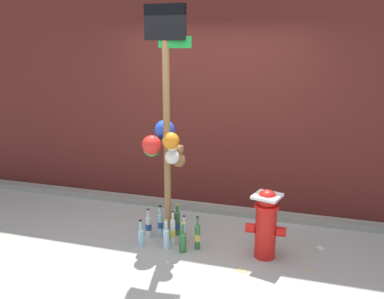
# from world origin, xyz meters

# --- Properties ---
(ground_plane) EXTENTS (14.00, 14.00, 0.00)m
(ground_plane) POSITION_xyz_m (0.00, 0.00, 0.00)
(ground_plane) COLOR #9E9B93
(building_wall) EXTENTS (10.00, 0.20, 3.49)m
(building_wall) POSITION_xyz_m (0.00, 1.63, 1.74)
(building_wall) COLOR #561E19
(building_wall) RESTS_ON ground_plane
(curb_strip) EXTENTS (8.00, 0.12, 0.08)m
(curb_strip) POSITION_xyz_m (0.00, 1.21, 0.04)
(curb_strip) COLOR gray
(curb_strip) RESTS_ON ground_plane
(memorial_post) EXTENTS (0.58, 0.52, 2.61)m
(memorial_post) POSITION_xyz_m (-0.24, 0.30, 1.40)
(memorial_post) COLOR olive
(memorial_post) RESTS_ON ground_plane
(fire_hydrant) EXTENTS (0.42, 0.33, 0.76)m
(fire_hydrant) POSITION_xyz_m (0.92, 0.22, 0.40)
(fire_hydrant) COLOR red
(fire_hydrant) RESTS_ON ground_plane
(bottle_0) EXTENTS (0.06, 0.06, 0.41)m
(bottle_0) POSITION_xyz_m (-0.11, 0.19, 0.16)
(bottle_0) COLOR silver
(bottle_0) RESTS_ON ground_plane
(bottle_1) EXTENTS (0.06, 0.06, 0.38)m
(bottle_1) POSITION_xyz_m (0.18, 0.17, 0.15)
(bottle_1) COLOR #337038
(bottle_1) RESTS_ON ground_plane
(bottle_2) EXTENTS (0.07, 0.07, 0.39)m
(bottle_2) POSITION_xyz_m (-0.15, 0.44, 0.16)
(bottle_2) COLOR #337038
(bottle_2) RESTS_ON ground_plane
(bottle_3) EXTENTS (0.06, 0.06, 0.34)m
(bottle_3) POSITION_xyz_m (-0.00, 0.25, 0.14)
(bottle_3) COLOR #B2DBEA
(bottle_3) RESTS_ON ground_plane
(bottle_4) EXTENTS (0.08, 0.08, 0.35)m
(bottle_4) POSITION_xyz_m (0.05, 0.06, 0.13)
(bottle_4) COLOR #337038
(bottle_4) RESTS_ON ground_plane
(bottle_5) EXTENTS (0.07, 0.07, 0.31)m
(bottle_5) POSITION_xyz_m (-0.45, 0.06, 0.12)
(bottle_5) COLOR #93CCE0
(bottle_5) RESTS_ON ground_plane
(bottle_6) EXTENTS (0.07, 0.07, 0.34)m
(bottle_6) POSITION_xyz_m (-0.16, 0.09, 0.13)
(bottle_6) COLOR #B2DBEA
(bottle_6) RESTS_ON ground_plane
(bottle_7) EXTENTS (0.07, 0.07, 0.39)m
(bottle_7) POSITION_xyz_m (-0.32, 0.34, 0.16)
(bottle_7) COLOR #93CCE0
(bottle_7) RESTS_ON ground_plane
(bottle_8) EXTENTS (0.07, 0.07, 0.35)m
(bottle_8) POSITION_xyz_m (-0.46, 0.30, 0.14)
(bottle_8) COLOR silver
(bottle_8) RESTS_ON ground_plane
(litter_0) EXTENTS (0.06, 0.06, 0.01)m
(litter_0) POSITION_xyz_m (1.38, 0.07, 0.00)
(litter_0) COLOR tan
(litter_0) RESTS_ON ground_plane
(litter_2) EXTENTS (0.10, 0.10, 0.01)m
(litter_2) POSITION_xyz_m (1.50, 0.58, 0.00)
(litter_2) COLOR silver
(litter_2) RESTS_ON ground_plane
(litter_3) EXTENTS (0.13, 0.11, 0.01)m
(litter_3) POSITION_xyz_m (0.74, -0.14, 0.00)
(litter_3) COLOR tan
(litter_3) RESTS_ON ground_plane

